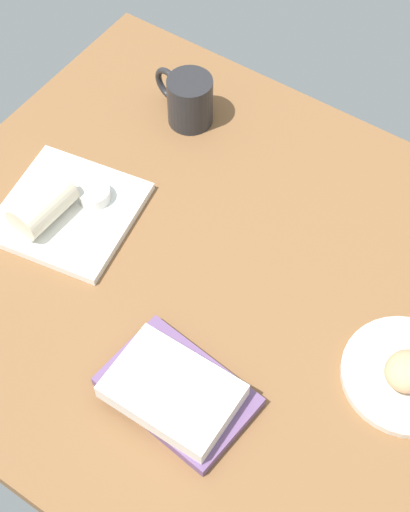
% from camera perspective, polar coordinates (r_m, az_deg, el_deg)
% --- Properties ---
extents(dining_table, '(1.10, 0.90, 0.04)m').
position_cam_1_polar(dining_table, '(1.26, 1.59, -2.44)').
color(dining_table, brown).
rests_on(dining_table, ground).
extents(round_plate, '(0.20, 0.20, 0.01)m').
position_cam_1_polar(round_plate, '(1.20, 14.81, -8.62)').
color(round_plate, silver).
rests_on(round_plate, dining_table).
extents(scone_pastry, '(0.08, 0.09, 0.05)m').
position_cam_1_polar(scone_pastry, '(1.17, 14.90, -8.45)').
color(scone_pastry, tan).
rests_on(scone_pastry, round_plate).
extents(square_plate, '(0.26, 0.26, 0.02)m').
position_cam_1_polar(square_plate, '(1.34, -10.18, 3.30)').
color(square_plate, white).
rests_on(square_plate, dining_table).
extents(sauce_cup, '(0.06, 0.06, 0.02)m').
position_cam_1_polar(sauce_cup, '(1.33, -8.30, 4.62)').
color(sauce_cup, silver).
rests_on(sauce_cup, square_plate).
extents(breakfast_wrap, '(0.07, 0.11, 0.06)m').
position_cam_1_polar(breakfast_wrap, '(1.31, -12.07, 3.73)').
color(breakfast_wrap, beige).
rests_on(breakfast_wrap, square_plate).
extents(book_stack, '(0.23, 0.17, 0.05)m').
position_cam_1_polar(book_stack, '(1.13, -2.27, -10.10)').
color(book_stack, '#6B4C7A').
rests_on(book_stack, dining_table).
extents(coffee_mug, '(0.14, 0.09, 0.10)m').
position_cam_1_polar(coffee_mug, '(1.44, -1.25, 11.67)').
color(coffee_mug, '#262628').
rests_on(coffee_mug, dining_table).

